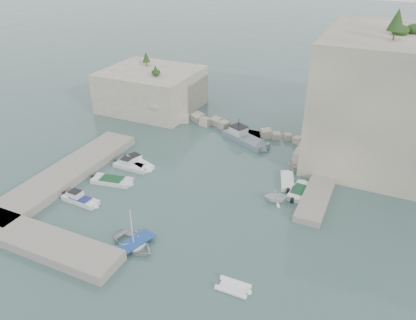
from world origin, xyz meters
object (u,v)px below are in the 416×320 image
at_px(tender_east_a, 276,201).
at_px(work_boat, 245,142).
at_px(motorboat_c, 112,182).
at_px(tender_east_d, 302,172).
at_px(tender_east_b, 298,193).
at_px(motorboat_d, 81,202).
at_px(motorboat_b, 132,168).
at_px(rowboat, 134,247).
at_px(motorboat_a, 138,165).
at_px(tender_east_c, 287,183).
at_px(inflatable_dinghy, 233,289).

xyz_separation_m(tender_east_a, work_boat, (-8.80, 13.50, 0.00)).
height_order(motorboat_c, tender_east_d, tender_east_d).
bearing_deg(tender_east_b, motorboat_d, 124.44).
relative_size(motorboat_b, rowboat, 1.07).
bearing_deg(rowboat, motorboat_a, 48.54).
bearing_deg(tender_east_c, tender_east_a, 160.73).
height_order(motorboat_a, tender_east_c, motorboat_a).
distance_m(motorboat_c, motorboat_d, 5.21).
bearing_deg(tender_east_c, motorboat_b, 86.84).
xyz_separation_m(tender_east_b, tender_east_d, (-0.79, 5.34, 0.00)).
bearing_deg(tender_east_b, inflatable_dinghy, -179.57).
distance_m(motorboat_b, tender_east_b, 22.26).
relative_size(tender_east_b, tender_east_d, 1.21).
distance_m(inflatable_dinghy, tender_east_d, 23.01).
height_order(motorboat_a, tender_east_d, tender_east_d).
distance_m(tender_east_a, tender_east_b, 3.51).
bearing_deg(motorboat_a, tender_east_d, 39.90).
distance_m(motorboat_d, rowboat, 10.94).
bearing_deg(motorboat_c, rowboat, -54.23).
xyz_separation_m(motorboat_a, motorboat_d, (-1.14, -10.45, 0.00)).
bearing_deg(inflatable_dinghy, rowboat, 174.72).
relative_size(rowboat, tender_east_d, 1.23).
height_order(motorboat_b, tender_east_b, motorboat_b).
relative_size(motorboat_b, tender_east_a, 1.70).
xyz_separation_m(motorboat_d, tender_east_b, (22.85, 12.70, 0.00)).
relative_size(inflatable_dinghy, tender_east_b, 0.65).
height_order(motorboat_d, work_boat, work_boat).
height_order(tender_east_d, work_boat, work_boat).
distance_m(motorboat_a, inflatable_dinghy, 25.38).
xyz_separation_m(motorboat_b, work_boat, (11.16, 14.05, 0.00)).
xyz_separation_m(rowboat, tender_east_b, (12.67, 16.70, 0.00)).
relative_size(motorboat_c, inflatable_dinghy, 1.73).
bearing_deg(motorboat_d, motorboat_b, 87.74).
bearing_deg(tender_east_d, motorboat_c, 125.05).
distance_m(inflatable_dinghy, tender_east_c, 19.37).
height_order(tender_east_c, tender_east_d, tender_east_d).
xyz_separation_m(motorboat_d, work_boat, (12.01, 23.35, 0.00)).
bearing_deg(tender_east_c, motorboat_a, 83.89).
relative_size(motorboat_c, work_boat, 0.65).
bearing_deg(rowboat, tender_east_c, -13.81).
xyz_separation_m(motorboat_c, motorboat_d, (-0.70, -5.16, 0.00)).
height_order(motorboat_d, tender_east_b, motorboat_d).
height_order(motorboat_d, tender_east_d, tender_east_d).
bearing_deg(tender_east_a, inflatable_dinghy, 158.72).
xyz_separation_m(tender_east_b, work_boat, (-10.84, 10.65, 0.00)).
xyz_separation_m(tender_east_a, tender_east_c, (0.15, 4.57, 0.00)).
distance_m(motorboat_a, rowboat, 17.05).
height_order(motorboat_a, motorboat_d, same).
height_order(rowboat, tender_east_b, rowboat).
height_order(motorboat_b, motorboat_d, same).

